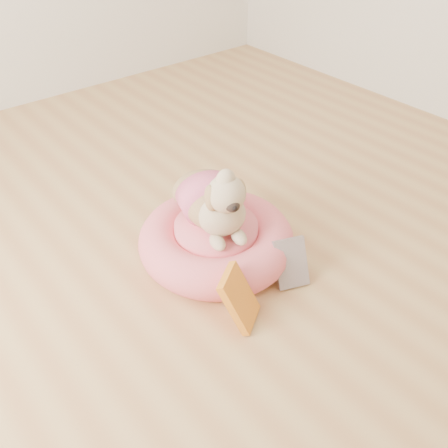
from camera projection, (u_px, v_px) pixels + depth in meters
floor at (242, 296)px, 1.90m from camera, size 4.50×4.50×0.00m
pet_bed at (216, 240)px, 2.04m from camera, size 0.64×0.64×0.16m
dog at (214, 190)px, 1.90m from camera, size 0.42×0.51×0.32m
book_yellow at (239, 298)px, 1.75m from camera, size 0.19×0.18×0.21m
book_white at (291, 263)px, 1.92m from camera, size 0.16×0.15×0.18m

